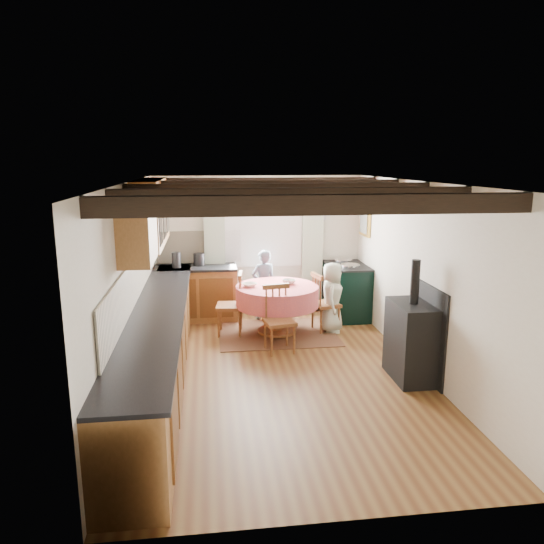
{
  "coord_description": "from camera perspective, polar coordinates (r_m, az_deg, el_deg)",
  "views": [
    {
      "loc": [
        -0.87,
        -6.01,
        2.66
      ],
      "look_at": [
        0.0,
        0.8,
        1.15
      ],
      "focal_mm": 33.77,
      "sensor_mm": 36.0,
      "label": 1
    }
  ],
  "objects": [
    {
      "name": "wall_front",
      "position": [
        3.68,
        7.18,
        -11.09
      ],
      "size": [
        3.6,
        0.0,
        2.4
      ],
      "primitive_type": "cube",
      "color": "silver",
      "rests_on": "ground"
    },
    {
      "name": "wall_right",
      "position": [
        6.74,
        16.27,
        -0.62
      ],
      "size": [
        0.0,
        5.5,
        2.4
      ],
      "primitive_type": "cube",
      "color": "silver",
      "rests_on": "ground"
    },
    {
      "name": "curtain_rod",
      "position": [
        8.73,
        -0.9,
        9.38
      ],
      "size": [
        2.0,
        0.03,
        0.03
      ],
      "primitive_type": "cylinder",
      "rotation": [
        0.0,
        1.57,
        0.0
      ],
      "color": "black",
      "rests_on": "wall_back"
    },
    {
      "name": "wall_plate",
      "position": [
        8.99,
        5.12,
        6.22
      ],
      "size": [
        0.3,
        0.02,
        0.3
      ],
      "primitive_type": "cylinder",
      "rotation": [
        1.57,
        0.0,
        0.0
      ],
      "color": "silver",
      "rests_on": "wall_back"
    },
    {
      "name": "curtain_right",
      "position": [
        8.98,
        4.52,
        2.37
      ],
      "size": [
        0.35,
        0.1,
        2.1
      ],
      "primitive_type": "cube",
      "color": "#AAB995",
      "rests_on": "wall_back"
    },
    {
      "name": "worktop_back",
      "position": [
        8.62,
        -8.33,
        0.49
      ],
      "size": [
        1.3,
        0.64,
        0.04
      ],
      "primitive_type": "cube",
      "color": "black",
      "rests_on": "base_cabinet_back"
    },
    {
      "name": "bowl_b",
      "position": [
        7.97,
        1.89,
        -1.1
      ],
      "size": [
        0.29,
        0.29,
        0.07
      ],
      "primitive_type": "imported",
      "rotation": [
        0.0,
        0.0,
        5.31
      ],
      "color": "silver",
      "rests_on": "dining_table"
    },
    {
      "name": "beam_d",
      "position": [
        7.07,
        -0.21,
        9.57
      ],
      "size": [
        3.6,
        0.16,
        0.16
      ],
      "primitive_type": "cube",
      "color": "black",
      "rests_on": "ceiling"
    },
    {
      "name": "base_cabinet_back",
      "position": [
        8.75,
        -8.23,
        -2.43
      ],
      "size": [
        1.3,
        0.6,
        0.88
      ],
      "primitive_type": "cube",
      "color": "#A16938",
      "rests_on": "floor"
    },
    {
      "name": "cup",
      "position": [
        7.84,
        1.6,
        -1.2
      ],
      "size": [
        0.15,
        0.15,
        0.1
      ],
      "primitive_type": "imported",
      "rotation": [
        0.0,
        0.0,
        5.65
      ],
      "color": "silver",
      "rests_on": "dining_table"
    },
    {
      "name": "wall_left",
      "position": [
        6.25,
        -15.63,
        -1.56
      ],
      "size": [
        0.0,
        5.5,
        2.4
      ],
      "primitive_type": "cube",
      "color": "silver",
      "rests_on": "ground"
    },
    {
      "name": "chair_right",
      "position": [
        8.11,
        6.02,
        -3.34
      ],
      "size": [
        0.49,
        0.48,
        0.94
      ],
      "primitive_type": null,
      "rotation": [
        0.0,
        0.0,
        1.78
      ],
      "color": "brown",
      "rests_on": "floor"
    },
    {
      "name": "canister_wide",
      "position": [
        8.66,
        -8.14,
        1.39
      ],
      "size": [
        0.19,
        0.19,
        0.21
      ],
      "primitive_type": "cylinder",
      "color": "#262628",
      "rests_on": "worktop_back"
    },
    {
      "name": "wall_cabinet_glass",
      "position": [
        7.28,
        -13.32,
        6.48
      ],
      "size": [
        0.34,
        1.8,
        0.9
      ],
      "primitive_type": "cube",
      "color": "#A16938",
      "rests_on": "wall_left"
    },
    {
      "name": "wall_back",
      "position": [
        8.92,
        -1.59,
        2.98
      ],
      "size": [
        3.6,
        0.0,
        2.4
      ],
      "primitive_type": "cube",
      "color": "silver",
      "rests_on": "ground"
    },
    {
      "name": "bowl_a",
      "position": [
        7.8,
        -2.54,
        -1.44
      ],
      "size": [
        0.3,
        0.3,
        0.05
      ],
      "primitive_type": "imported",
      "rotation": [
        0.0,
        0.0,
        0.56
      ],
      "color": "silver",
      "rests_on": "dining_table"
    },
    {
      "name": "wall_cabinet_solid",
      "position": [
        5.81,
        -14.78,
        4.48
      ],
      "size": [
        0.34,
        0.9,
        0.7
      ],
      "primitive_type": "cube",
      "color": "#A16938",
      "rests_on": "wall_left"
    },
    {
      "name": "chair_left",
      "position": [
        7.92,
        -4.74,
        -3.54
      ],
      "size": [
        0.49,
        0.47,
        0.98
      ],
      "primitive_type": null,
      "rotation": [
        0.0,
        0.0,
        -1.69
      ],
      "color": "brown",
      "rests_on": "floor"
    },
    {
      "name": "canister_tall",
      "position": [
        8.55,
        -10.62,
        1.33
      ],
      "size": [
        0.15,
        0.15,
        0.26
      ],
      "primitive_type": "cylinder",
      "color": "#262628",
      "rests_on": "worktop_back"
    },
    {
      "name": "worktop_left",
      "position": [
        6.29,
        -12.58,
        -4.15
      ],
      "size": [
        0.64,
        5.3,
        0.04
      ],
      "primitive_type": "cube",
      "color": "black",
      "rests_on": "base_cabinet_left"
    },
    {
      "name": "beam_b",
      "position": [
        5.1,
        2.6,
        8.46
      ],
      "size": [
        3.6,
        0.16,
        0.16
      ],
      "primitive_type": "cube",
      "color": "black",
      "rests_on": "ceiling"
    },
    {
      "name": "cast_iron_stove",
      "position": [
        6.47,
        15.41,
        -5.23
      ],
      "size": [
        0.45,
        0.75,
        1.5
      ],
      "primitive_type": null,
      "color": "black",
      "rests_on": "floor"
    },
    {
      "name": "aga_range",
      "position": [
        8.88,
        8.23,
        -2.01
      ],
      "size": [
        0.66,
        1.02,
        0.94
      ],
      "primitive_type": null,
      "color": "black",
      "rests_on": "floor"
    },
    {
      "name": "splash_back",
      "position": [
        8.86,
        -8.03,
        2.8
      ],
      "size": [
        1.4,
        0.02,
        0.55
      ],
      "primitive_type": "cube",
      "color": "beige",
      "rests_on": "wall_back"
    },
    {
      "name": "wall_picture",
      "position": [
        8.77,
        10.34,
        5.92
      ],
      "size": [
        0.04,
        0.5,
        0.6
      ],
      "primitive_type": "cube",
      "color": "gold",
      "rests_on": "wall_right"
    },
    {
      "name": "child_right",
      "position": [
        8.07,
        6.7,
        -2.82
      ],
      "size": [
        0.5,
        0.62,
        1.11
      ],
      "primitive_type": "imported",
      "rotation": [
        0.0,
        0.0,
        1.26
      ],
      "color": "beige",
      "rests_on": "floor"
    },
    {
      "name": "rug",
      "position": [
        8.05,
        0.58,
        -6.84
      ],
      "size": [
        1.81,
        1.41,
        0.01
      ],
      "primitive_type": "cube",
      "color": "brown",
      "rests_on": "floor"
    },
    {
      "name": "chair_near",
      "position": [
        7.18,
        0.86,
        -5.3
      ],
      "size": [
        0.48,
        0.49,
        0.95
      ],
      "primitive_type": null,
      "rotation": [
        0.0,
        0.0,
        0.18
      ],
      "color": "brown",
      "rests_on": "floor"
    },
    {
      "name": "child_far",
      "position": [
        8.65,
        -0.94,
        -1.4
      ],
      "size": [
        0.49,
        0.39,
        1.19
      ],
      "primitive_type": "imported",
      "rotation": [
        0.0,
        0.0,
        3.4
      ],
      "color": "#505E6E",
      "rests_on": "floor"
    },
    {
      "name": "floor",
      "position": [
        6.63,
        0.89,
        -11.25
      ],
      "size": [
        3.6,
        5.5,
        0.0
      ],
      "primitive_type": "cube",
      "color": "brown",
      "rests_on": "ground"
    },
    {
      "name": "window_pane",
      "position": [
        8.87,
        -0.95,
        5.54
      ],
      "size": [
        1.2,
        0.01,
        1.4
      ],
      "primitive_type": "cube",
      "color": "white",
      "rests_on": "wall_back"
    },
    {
      "name": "curtain_left",
      "position": [
        8.8,
        -6.39,
        2.11
      ],
      "size": [
        0.35,
        0.1,
        2.1
      ],
      "primitive_type": "cube",
      "color": "#AAB995",
      "rests_on": "wall_back"
    },
    {
      "name": "splash_left",
      "position": [
        6.54,
        -15.09,
        -0.93
      ],
      "size": [
        0.02,
        4.5,
        0.55
      ],
      "primitive_type": "cube",
      "color": "beige",
      "rests_on": "wall_left"
    },
    {
      "name": "beam_a",
      "position": [
        4.12,
        4.99,
        7.49
      ],
      "size": [
        3.6,
        0.16,
        0.16
      ],
      "primitive_type": "cube",
      "color": "black",
      "rests_on": "ceiling"
    },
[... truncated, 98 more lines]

